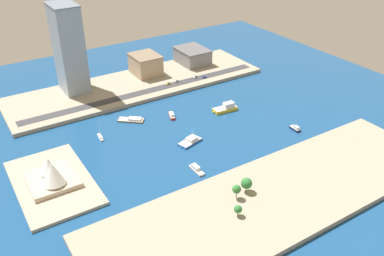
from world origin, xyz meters
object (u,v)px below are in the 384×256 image
at_px(patrol_launch_navy, 295,128).
at_px(apartment_midrise_tan, 146,64).
at_px(barge_flat_brown, 132,120).
at_px(ferry_yellow_fast, 226,108).
at_px(warehouse_low_gray, 192,56).
at_px(traffic_light_waterfront, 196,78).
at_px(sedan_silver, 177,81).
at_px(opera_landmark, 51,174).
at_px(yacht_sleek_gray, 196,169).
at_px(catamaran_blue, 190,141).
at_px(sailboat_small_white, 100,137).
at_px(van_white, 196,77).
at_px(taxi_yellow_cab, 169,84).
at_px(hatchback_blue, 204,77).
at_px(tower_tall_glass, 69,49).
at_px(tugboat_red, 172,115).

distance_m(patrol_launch_navy, apartment_midrise_tan, 162.98).
bearing_deg(barge_flat_brown, ferry_yellow_fast, -109.02).
xyz_separation_m(warehouse_low_gray, traffic_light_waterfront, (-43.62, 23.13, -3.36)).
height_order(sedan_silver, opera_landmark, opera_landmark).
xyz_separation_m(yacht_sleek_gray, apartment_midrise_tan, (158.91, -43.48, 11.56)).
height_order(catamaran_blue, sedan_silver, sedan_silver).
distance_m(catamaran_blue, sailboat_small_white, 67.56).
xyz_separation_m(yacht_sleek_gray, van_white, (123.49, -79.12, 2.80)).
bearing_deg(barge_flat_brown, yacht_sleek_gray, -175.44).
xyz_separation_m(patrol_launch_navy, apartment_midrise_tan, (154.67, 50.05, 11.57)).
distance_m(catamaran_blue, taxi_yellow_cab, 98.57).
distance_m(hatchback_blue, opera_landmark, 189.95).
bearing_deg(yacht_sleek_gray, sailboat_small_white, 27.67).
bearing_deg(yacht_sleek_gray, taxi_yellow_cab, -21.64).
bearing_deg(ferry_yellow_fast, hatchback_blue, -17.35).
relative_size(ferry_yellow_fast, opera_landmark, 0.71).
height_order(sailboat_small_white, sedan_silver, sailboat_small_white).
bearing_deg(sedan_silver, hatchback_blue, -101.01).
bearing_deg(sailboat_small_white, warehouse_low_gray, -57.56).
height_order(hatchback_blue, sedan_silver, sedan_silver).
xyz_separation_m(yacht_sleek_gray, tower_tall_glass, (160.05, 27.89, 40.35)).
bearing_deg(opera_landmark, taxi_yellow_cab, -56.35).
distance_m(yacht_sleek_gray, tower_tall_glass, 167.40).
height_order(catamaran_blue, warehouse_low_gray, warehouse_low_gray).
bearing_deg(taxi_yellow_cab, patrol_launch_navy, -159.74).
distance_m(apartment_midrise_tan, opera_landmark, 177.61).
relative_size(barge_flat_brown, warehouse_low_gray, 0.57).
relative_size(sailboat_small_white, sedan_silver, 2.66).
bearing_deg(sedan_silver, van_white, -93.63).
bearing_deg(patrol_launch_navy, hatchback_blue, 3.64).
relative_size(apartment_midrise_tan, opera_landmark, 0.93).
relative_size(apartment_midrise_tan, hatchback_blue, 6.26).
relative_size(tower_tall_glass, traffic_light_waterfront, 11.82).
bearing_deg(yacht_sleek_gray, hatchback_blue, -35.82).
bearing_deg(barge_flat_brown, warehouse_low_gray, -54.36).
height_order(apartment_midrise_tan, traffic_light_waterfront, apartment_midrise_tan).
distance_m(yacht_sleek_gray, taxi_yellow_cab, 133.59).
bearing_deg(taxi_yellow_cab, apartment_midrise_tan, 9.46).
distance_m(patrol_launch_navy, barge_flat_brown, 128.36).
height_order(catamaran_blue, opera_landmark, opera_landmark).
distance_m(sailboat_small_white, apartment_midrise_tan, 119.25).
xyz_separation_m(tower_tall_glass, opera_landmark, (-124.66, 56.19, -32.92)).
xyz_separation_m(catamaran_blue, traffic_light_waterfront, (83.86, -59.06, 6.19)).
relative_size(barge_flat_brown, van_white, 4.37).
distance_m(sailboat_small_white, taxi_yellow_cab, 101.45).
height_order(sailboat_small_white, apartment_midrise_tan, apartment_midrise_tan).
distance_m(yacht_sleek_gray, apartment_midrise_tan, 165.16).
bearing_deg(opera_landmark, sedan_silver, -57.96).
height_order(apartment_midrise_tan, hatchback_blue, apartment_midrise_tan).
bearing_deg(apartment_midrise_tan, tugboat_red, 166.81).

